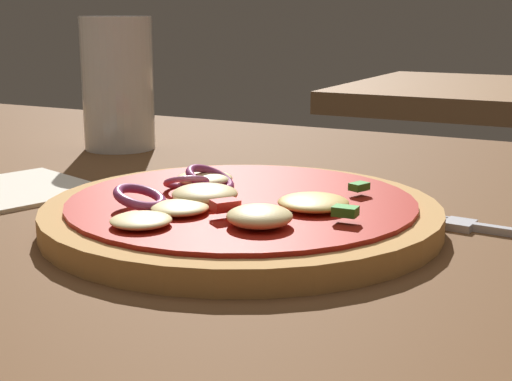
# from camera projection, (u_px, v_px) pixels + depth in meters

# --- Properties ---
(dining_table) EXTENTS (1.23, 0.82, 0.04)m
(dining_table) POSITION_uv_depth(u_px,v_px,m) (192.00, 243.00, 0.53)
(dining_table) COLOR brown
(dining_table) RESTS_ON ground
(pizza) EXTENTS (0.26, 0.26, 0.03)m
(pizza) POSITION_uv_depth(u_px,v_px,m) (240.00, 212.00, 0.49)
(pizza) COLOR tan
(pizza) RESTS_ON dining_table
(fork) EXTENTS (0.17, 0.03, 0.01)m
(fork) POSITION_uv_depth(u_px,v_px,m) (506.00, 232.00, 0.47)
(fork) COLOR silver
(fork) RESTS_ON dining_table
(beer_glass) EXTENTS (0.07, 0.07, 0.13)m
(beer_glass) POSITION_uv_depth(u_px,v_px,m) (118.00, 91.00, 0.76)
(beer_glass) COLOR silver
(beer_glass) RESTS_ON dining_table
(napkin) EXTENTS (0.14, 0.13, 0.00)m
(napkin) POSITION_uv_depth(u_px,v_px,m) (18.00, 190.00, 0.59)
(napkin) COLOR silver
(napkin) RESTS_ON dining_table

